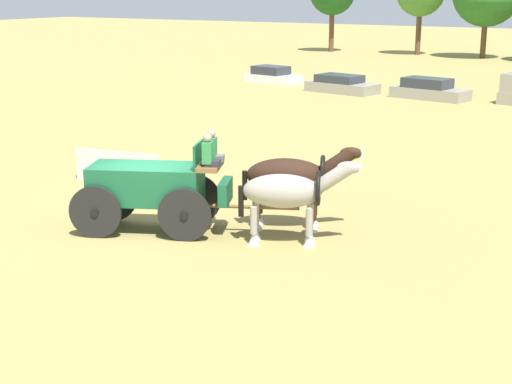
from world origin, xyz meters
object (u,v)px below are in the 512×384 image
parked_vehicle_b (341,85)px  draft_horse_near (291,178)px  show_wagon (153,186)px  parked_vehicle_a (272,75)px  parked_vehicle_c (429,90)px  draft_horse_off (288,193)px

parked_vehicle_b → draft_horse_near: bearing=-68.0°
show_wagon → draft_horse_near: bearing=34.4°
parked_vehicle_a → parked_vehicle_c: 11.99m
draft_horse_off → parked_vehicle_c: 27.78m
draft_horse_near → parked_vehicle_b: draft_horse_near is taller
draft_horse_near → parked_vehicle_b: size_ratio=0.65×
draft_horse_off → parked_vehicle_a: 34.14m
parked_vehicle_a → parked_vehicle_b: 6.62m
show_wagon → parked_vehicle_c: bearing=93.8°
parked_vehicle_c → draft_horse_near: bearing=-79.3°
parked_vehicle_a → parked_vehicle_b: (6.22, -2.27, -0.01)m
parked_vehicle_b → parked_vehicle_a: bearing=160.0°
parked_vehicle_c → draft_horse_off: bearing=-78.6°
show_wagon → parked_vehicle_a: 33.29m
draft_horse_near → show_wagon: bearing=-145.6°
parked_vehicle_b → draft_horse_off: bearing=-67.9°
draft_horse_off → parked_vehicle_b: bearing=112.1°
show_wagon → draft_horse_off: 3.71m
show_wagon → parked_vehicle_b: 29.06m
draft_horse_off → parked_vehicle_a: size_ratio=0.71×
show_wagon → draft_horse_near: 3.70m
draft_horse_near → draft_horse_off: (0.55, -1.18, -0.08)m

